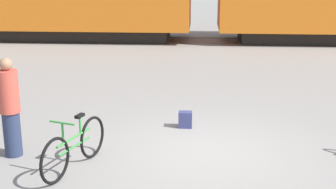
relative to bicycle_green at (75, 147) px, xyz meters
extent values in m
plane|color=gray|center=(2.17, 0.90, -0.39)|extent=(80.00, 80.00, 0.00)
cube|color=black|center=(-4.38, 13.59, -0.12)|extent=(9.95, 2.38, 0.55)
cube|color=#4C4238|center=(2.17, 12.87, -0.39)|extent=(63.14, 0.07, 0.01)
cube|color=#4C4238|center=(2.17, 14.31, -0.39)|extent=(63.14, 0.07, 0.01)
torus|color=black|center=(-0.17, -0.52, -0.02)|extent=(0.28, 0.72, 0.75)
torus|color=black|center=(0.17, 0.52, -0.02)|extent=(0.28, 0.72, 0.75)
cylinder|color=#338C38|center=(0.00, 0.00, 0.17)|extent=(0.34, 0.93, 0.04)
cylinder|color=#338C38|center=(0.00, 0.00, 0.01)|extent=(0.31, 0.84, 0.04)
cylinder|color=#338C38|center=(0.06, 0.18, 0.33)|extent=(0.04, 0.04, 0.31)
cube|color=black|center=(0.06, 0.18, 0.48)|extent=(0.14, 0.22, 0.05)
cylinder|color=#338C38|center=(-0.10, -0.29, 0.34)|extent=(0.04, 0.04, 0.35)
cylinder|color=#338C38|center=(-0.10, -0.29, 0.52)|extent=(0.45, 0.18, 0.03)
cylinder|color=#283351|center=(-1.25, 0.49, 0.01)|extent=(0.31, 0.31, 0.81)
cylinder|color=#CC4C3D|center=(-1.25, 0.49, 0.79)|extent=(0.36, 0.36, 0.75)
sphere|color=#A37556|center=(-1.25, 0.49, 1.27)|extent=(0.22, 0.22, 0.22)
cube|color=navy|center=(1.75, 2.18, -0.22)|extent=(0.28, 0.20, 0.34)
camera|label=1|loc=(2.04, -7.06, 2.93)|focal=50.00mm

